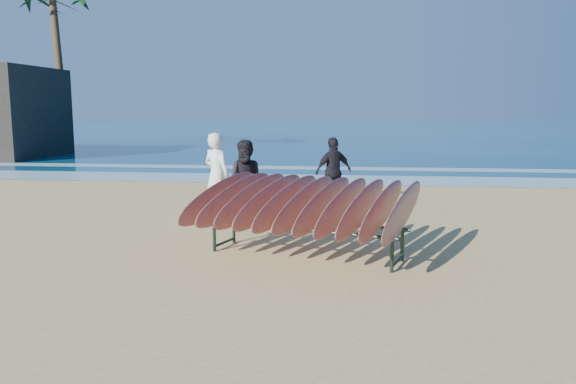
% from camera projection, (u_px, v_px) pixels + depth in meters
% --- Properties ---
extents(ground, '(120.00, 120.00, 0.00)m').
position_uv_depth(ground, '(282.00, 260.00, 8.73)').
color(ground, tan).
rests_on(ground, ground).
extents(ocean, '(160.00, 160.00, 0.00)m').
position_uv_depth(ocean, '(344.00, 129.00, 62.75)').
color(ocean, navy).
rests_on(ocean, ground).
extents(foam_near, '(160.00, 160.00, 0.00)m').
position_uv_depth(foam_near, '(320.00, 179.00, 18.55)').
color(foam_near, white).
rests_on(foam_near, ground).
extents(foam_far, '(160.00, 160.00, 0.00)m').
position_uv_depth(foam_far, '(326.00, 168.00, 21.99)').
color(foam_far, white).
rests_on(foam_far, ground).
extents(surfboard_rack, '(3.79, 3.41, 1.33)m').
position_uv_depth(surfboard_rack, '(305.00, 204.00, 8.82)').
color(surfboard_rack, '#1B2B22').
rests_on(surfboard_rack, ground).
extents(person_white, '(0.79, 0.71, 1.82)m').
position_uv_depth(person_white, '(217.00, 175.00, 12.16)').
color(person_white, white).
rests_on(person_white, ground).
extents(person_dark_a, '(0.84, 0.66, 1.70)m').
position_uv_depth(person_dark_a, '(247.00, 181.00, 11.54)').
color(person_dark_a, black).
rests_on(person_dark_a, ground).
extents(person_dark_b, '(1.03, 0.87, 1.65)m').
position_uv_depth(person_dark_b, '(333.00, 172.00, 13.49)').
color(person_dark_b, black).
rests_on(person_dark_b, ground).
extents(palm_mid, '(5.20, 5.20, 8.70)m').
position_uv_depth(palm_mid, '(56.00, 2.00, 29.29)').
color(palm_mid, brown).
rests_on(palm_mid, ground).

